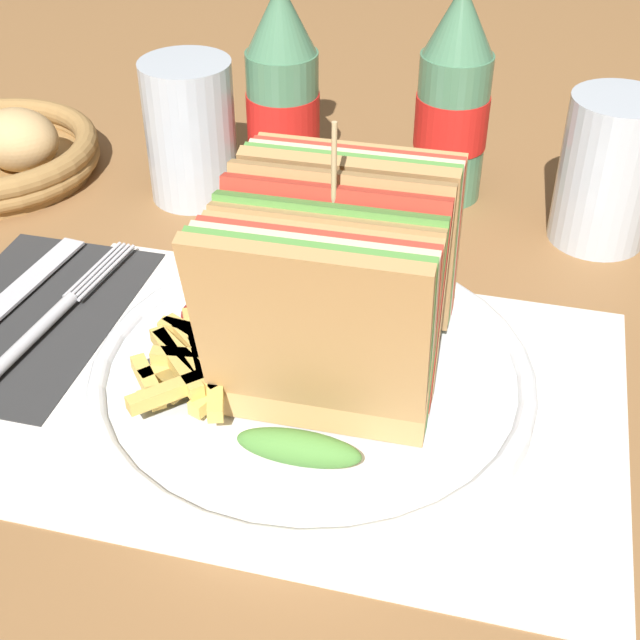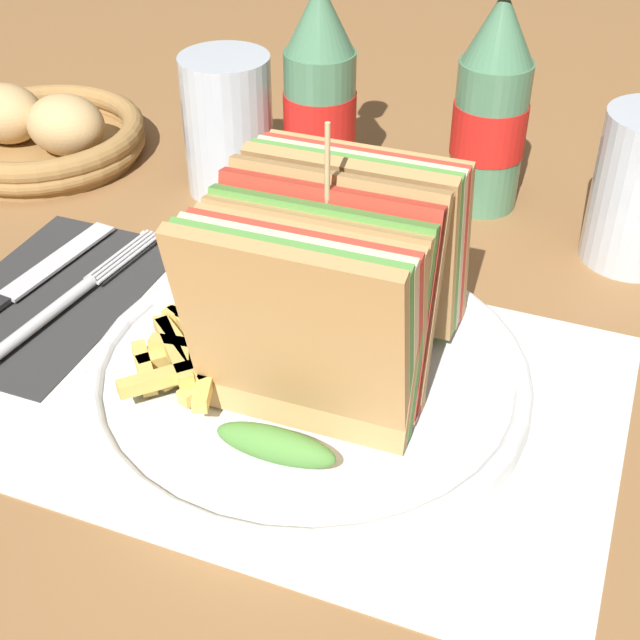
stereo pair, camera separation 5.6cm
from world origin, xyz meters
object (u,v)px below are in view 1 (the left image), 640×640
glass_near (606,181)px  fork (40,329)px  plate_main (312,376)px  coke_bottle_far (453,100)px  coke_bottle_near (283,98)px  club_sandwich (341,290)px  glass_far (191,140)px

glass_near → fork: bearing=-148.0°
plate_main → coke_bottle_far: (0.05, 0.28, 0.08)m
coke_bottle_near → glass_near: bearing=-2.8°
coke_bottle_near → glass_near: (0.26, -0.01, -0.03)m
club_sandwich → glass_near: size_ratio=1.59×
glass_near → glass_far: bearing=-178.1°
club_sandwich → glass_far: 0.29m
coke_bottle_near → glass_far: coke_bottle_near is taller
fork → coke_bottle_near: bearing=73.1°
coke_bottle_far → glass_near: bearing=-18.4°
plate_main → fork: size_ratio=1.46×
club_sandwich → glass_near: bearing=56.5°
club_sandwich → glass_near: (0.16, 0.24, -0.03)m
fork → glass_far: (0.03, 0.22, 0.04)m
plate_main → coke_bottle_near: size_ratio=1.40×
plate_main → coke_bottle_near: coke_bottle_near is taller
plate_main → fork: (-0.19, 0.00, -0.00)m
fork → glass_far: bearing=88.3°
plate_main → club_sandwich: (0.02, -0.00, 0.07)m
coke_bottle_near → glass_far: (-0.07, -0.02, -0.03)m
plate_main → club_sandwich: 0.07m
coke_bottle_far → plate_main: bearing=-99.7°
glass_far → club_sandwich: bearing=-51.2°
fork → glass_near: glass_near is taller
coke_bottle_near → fork: bearing=-113.3°
plate_main → fork: plate_main is taller
plate_main → glass_near: bearing=53.3°
club_sandwich → coke_bottle_near: size_ratio=0.94×
club_sandwich → fork: bearing=178.3°
coke_bottle_far → glass_far: coke_bottle_far is taller
club_sandwich → coke_bottle_near: coke_bottle_near is taller
fork → coke_bottle_far: 0.37m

